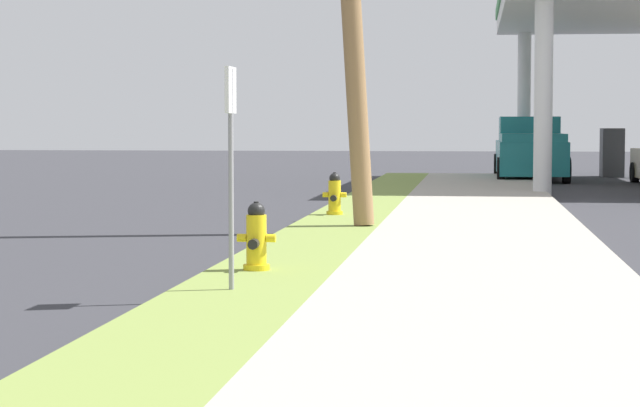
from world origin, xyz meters
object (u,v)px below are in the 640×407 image
at_px(street_sign_post, 231,131).
at_px(truck_teal_at_forecourt, 530,151).
at_px(fire_hydrant_second, 256,240).
at_px(fire_hydrant_third, 335,196).

distance_m(street_sign_post, truck_teal_at_forecourt, 26.92).
distance_m(fire_hydrant_second, street_sign_post, 1.96).
bearing_deg(street_sign_post, fire_hydrant_second, 91.60).
relative_size(fire_hydrant_second, fire_hydrant_third, 1.00).
bearing_deg(fire_hydrant_second, street_sign_post, -88.40).
relative_size(fire_hydrant_third, street_sign_post, 0.35).
height_order(fire_hydrant_second, street_sign_post, street_sign_post).
distance_m(fire_hydrant_third, street_sign_post, 9.82).
bearing_deg(truck_teal_at_forecourt, fire_hydrant_second, -99.18).
xyz_separation_m(fire_hydrant_second, street_sign_post, (0.04, -1.56, 1.19)).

